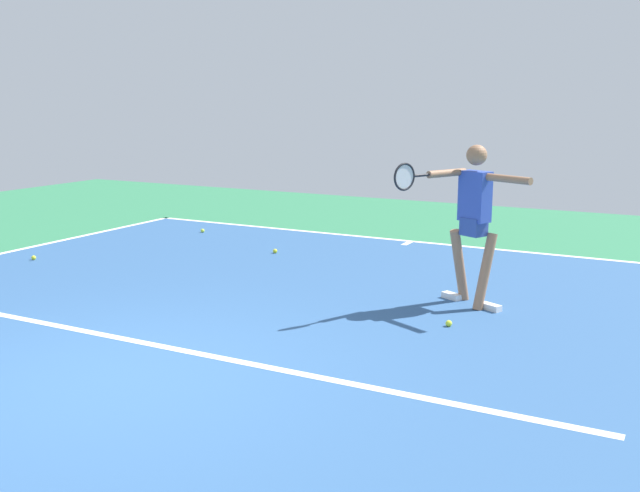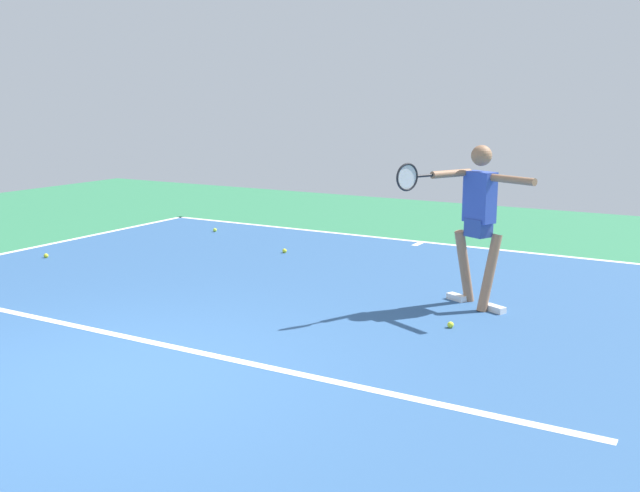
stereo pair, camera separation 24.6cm
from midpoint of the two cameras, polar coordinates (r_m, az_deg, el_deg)
ground_plane at (r=6.46m, az=-14.72°, el=-9.75°), size 22.87×22.87×0.00m
court_surface at (r=6.46m, az=-14.72°, el=-9.73°), size 10.27×13.70×0.00m
court_line_baseline_near at (r=12.06m, az=8.51°, el=0.32°), size 10.27×0.10×0.01m
court_line_service at (r=7.03m, az=-9.95°, el=-7.77°), size 7.70×0.10×0.01m
court_line_centre_mark at (r=11.88m, az=8.15°, el=0.16°), size 0.10×0.30×0.01m
tennis_player at (r=8.24m, az=12.89°, el=2.39°), size 1.28×1.13×1.80m
tennis_ball_near_service_line at (r=12.96m, az=-7.59°, el=1.24°), size 0.07×0.07×0.07m
tennis_ball_far_corner at (r=7.64m, az=10.97°, el=-6.00°), size 0.07×0.07×0.07m
tennis_ball_centre_court at (r=11.09m, az=-2.12°, el=-0.37°), size 0.07×0.07×0.07m
tennis_ball_near_player at (r=11.42m, az=-19.83°, el=-0.71°), size 0.07×0.07×0.07m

